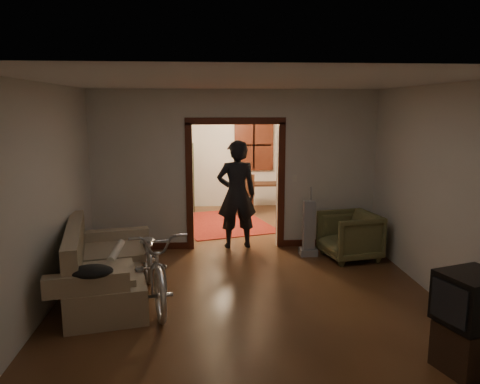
{
  "coord_description": "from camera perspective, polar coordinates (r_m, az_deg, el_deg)",
  "views": [
    {
      "loc": [
        -0.56,
        -7.41,
        2.52
      ],
      "look_at": [
        0.0,
        -0.3,
        1.2
      ],
      "focal_mm": 35.0,
      "sensor_mm": 36.0,
      "label": 1
    }
  ],
  "objects": [
    {
      "name": "floor",
      "position": [
        7.84,
        -0.17,
        -8.25
      ],
      "size": [
        5.0,
        8.5,
        0.01
      ],
      "primitive_type": "cube",
      "color": "#3D2313",
      "rests_on": "ground"
    },
    {
      "name": "ceiling",
      "position": [
        7.43,
        -0.19,
        12.65
      ],
      "size": [
        5.0,
        8.5,
        0.01
      ],
      "primitive_type": "cube",
      "color": "white",
      "rests_on": "floor"
    },
    {
      "name": "wall_back",
      "position": [
        11.72,
        -1.75,
        5.0
      ],
      "size": [
        5.0,
        0.02,
        2.8
      ],
      "primitive_type": "cube",
      "color": "beige",
      "rests_on": "floor"
    },
    {
      "name": "wall_left",
      "position": [
        7.74,
        -18.98,
        1.6
      ],
      "size": [
        0.02,
        8.5,
        2.8
      ],
      "primitive_type": "cube",
      "color": "beige",
      "rests_on": "floor"
    },
    {
      "name": "wall_right",
      "position": [
        8.09,
        17.78,
        2.03
      ],
      "size": [
        0.02,
        8.5,
        2.8
      ],
      "primitive_type": "cube",
      "color": "beige",
      "rests_on": "floor"
    },
    {
      "name": "partition_wall",
      "position": [
        8.25,
        -0.57,
        2.69
      ],
      "size": [
        5.0,
        0.14,
        2.8
      ],
      "primitive_type": "cube",
      "color": "beige",
      "rests_on": "floor"
    },
    {
      "name": "door_casing",
      "position": [
        8.3,
        -0.57,
        0.64
      ],
      "size": [
        1.74,
        0.2,
        2.32
      ],
      "primitive_type": "cube",
      "color": "#3D170D",
      "rests_on": "floor"
    },
    {
      "name": "far_window",
      "position": [
        11.72,
        1.69,
        5.74
      ],
      "size": [
        0.98,
        0.06,
        1.28
      ],
      "primitive_type": "cube",
      "color": "black",
      "rests_on": "wall_back"
    },
    {
      "name": "chandelier",
      "position": [
        9.92,
        -1.28,
        9.5
      ],
      "size": [
        0.24,
        0.24,
        0.24
      ],
      "primitive_type": "sphere",
      "color": "#FFE0A5",
      "rests_on": "ceiling"
    },
    {
      "name": "light_switch",
      "position": [
        8.34,
        6.69,
        1.66
      ],
      "size": [
        0.08,
        0.01,
        0.12
      ],
      "primitive_type": "cube",
      "color": "silver",
      "rests_on": "partition_wall"
    },
    {
      "name": "sofa",
      "position": [
        6.51,
        -16.18,
        -8.2
      ],
      "size": [
        1.35,
        2.23,
        0.96
      ],
      "primitive_type": "cube",
      "rotation": [
        0.0,
        0.0,
        0.21
      ],
      "color": "#796C50",
      "rests_on": "floor"
    },
    {
      "name": "rolled_paper",
      "position": [
        6.75,
        -14.86,
        -7.0
      ],
      "size": [
        0.1,
        0.84,
        0.1
      ],
      "primitive_type": "cylinder",
      "rotation": [
        1.57,
        0.0,
        0.0
      ],
      "color": "beige",
      "rests_on": "sofa"
    },
    {
      "name": "jacket",
      "position": [
        5.6,
        -17.64,
        -9.22
      ],
      "size": [
        0.48,
        0.36,
        0.14
      ],
      "primitive_type": "ellipsoid",
      "color": "black",
      "rests_on": "sofa"
    },
    {
      "name": "bicycle",
      "position": [
        6.21,
        -10.47,
        -8.5
      ],
      "size": [
        1.12,
        2.07,
        1.03
      ],
      "primitive_type": "imported",
      "rotation": [
        0.0,
        0.0,
        0.23
      ],
      "color": "silver",
      "rests_on": "floor"
    },
    {
      "name": "armchair",
      "position": [
        8.01,
        13.21,
        -5.21
      ],
      "size": [
        1.01,
        0.99,
        0.78
      ],
      "primitive_type": "imported",
      "rotation": [
        0.0,
        0.0,
        -1.37
      ],
      "color": "brown",
      "rests_on": "floor"
    },
    {
      "name": "tv_stand",
      "position": [
        5.21,
        26.01,
        -16.66
      ],
      "size": [
        0.63,
        0.6,
        0.47
      ],
      "primitive_type": "cube",
      "rotation": [
        0.0,
        0.0,
        0.31
      ],
      "color": "black",
      "rests_on": "floor"
    },
    {
      "name": "crt_tv",
      "position": [
        5.01,
        26.47,
        -11.53
      ],
      "size": [
        0.69,
        0.66,
        0.49
      ],
      "primitive_type": "cube",
      "rotation": [
        0.0,
        0.0,
        0.31
      ],
      "color": "black",
      "rests_on": "tv_stand"
    },
    {
      "name": "vacuum",
      "position": [
        8.02,
        8.39,
        -4.4
      ],
      "size": [
        0.31,
        0.26,
        0.95
      ],
      "primitive_type": "cube",
      "rotation": [
        0.0,
        0.0,
        -0.09
      ],
      "color": "gray",
      "rests_on": "floor"
    },
    {
      "name": "person",
      "position": [
        8.3,
        -0.41,
        -0.3
      ],
      "size": [
        0.75,
        0.53,
        1.93
      ],
      "primitive_type": "imported",
      "rotation": [
        0.0,
        0.0,
        3.24
      ],
      "color": "black",
      "rests_on": "floor"
    },
    {
      "name": "oriental_rug",
      "position": [
        10.2,
        -2.14,
        -3.78
      ],
      "size": [
        2.35,
        2.73,
        0.02
      ],
      "primitive_type": "cube",
      "rotation": [
        0.0,
        0.0,
        0.28
      ],
      "color": "maroon",
      "rests_on": "floor"
    },
    {
      "name": "locker",
      "position": [
        11.29,
        -7.85,
        1.78
      ],
      "size": [
        0.89,
        0.57,
        1.66
      ],
      "primitive_type": "cube",
      "rotation": [
        0.0,
        0.0,
        0.14
      ],
      "color": "#27301C",
      "rests_on": "floor"
    },
    {
      "name": "globe",
      "position": [
        11.18,
        -7.99,
        7.41
      ],
      "size": [
        0.3,
        0.3,
        0.3
      ],
      "primitive_type": "sphere",
      "color": "#1E5972",
      "rests_on": "locker"
    },
    {
      "name": "desk",
      "position": [
        11.27,
        3.56,
        -0.67
      ],
      "size": [
        1.04,
        0.78,
        0.69
      ],
      "primitive_type": "cube",
      "rotation": [
        0.0,
        0.0,
        0.32
      ],
      "color": "#321B10",
      "rests_on": "floor"
    },
    {
      "name": "desk_chair",
      "position": [
        10.96,
        0.52,
        -0.22
      ],
      "size": [
        0.45,
        0.45,
        0.97
      ],
      "primitive_type": "cube",
      "rotation": [
        0.0,
        0.0,
        0.04
      ],
      "color": "#321B10",
      "rests_on": "floor"
    }
  ]
}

